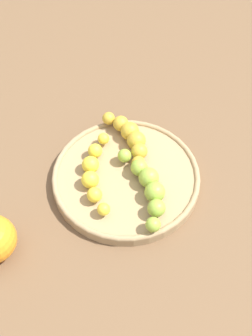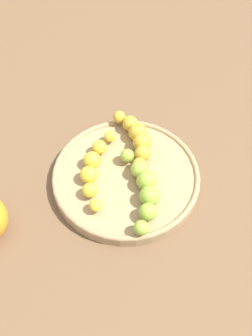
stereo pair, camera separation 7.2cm
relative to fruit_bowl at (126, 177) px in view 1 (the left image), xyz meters
name	(u,v)px [view 1 (the left image)]	position (x,y,z in m)	size (l,w,h in m)	color
ground_plane	(126,181)	(0.00, 0.00, -0.01)	(2.40, 2.40, 0.00)	brown
fruit_bowl	(126,177)	(0.00, 0.00, 0.00)	(0.26, 0.26, 0.02)	#A08259
banana_green	(148,186)	(-0.03, 0.04, 0.02)	(0.07, 0.17, 0.03)	#8CAD38
banana_spotted	(130,137)	(-0.01, -0.07, 0.02)	(0.08, 0.13, 0.03)	gold
banana_yellow	(94,172)	(0.05, 0.00, 0.02)	(0.05, 0.17, 0.03)	yellow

